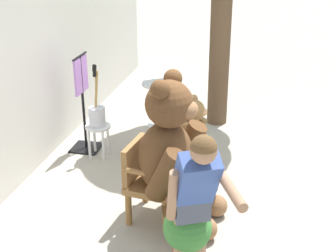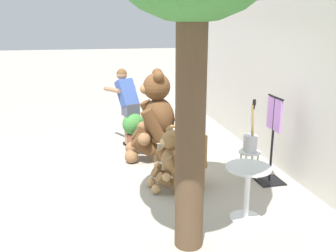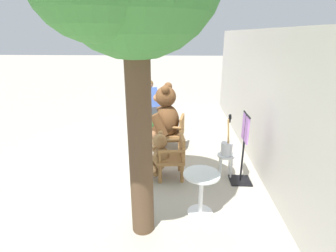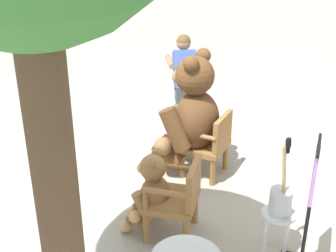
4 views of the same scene
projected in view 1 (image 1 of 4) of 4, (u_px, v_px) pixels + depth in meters
name	position (u px, v px, depth m)	size (l,w,h in m)	color
ground_plane	(212.00, 191.00, 5.62)	(60.00, 60.00, 0.00)	#A8A091
back_wall	(15.00, 66.00, 5.54)	(10.00, 0.16, 2.80)	beige
wooden_chair_left	(149.00, 178.00, 4.98)	(0.62, 0.59, 0.86)	olive
wooden_chair_right	(174.00, 130.00, 6.14)	(0.61, 0.57, 0.86)	olive
teddy_bear_large	(174.00, 153.00, 4.77)	(0.99, 0.98, 1.63)	brown
teddy_bear_small	(196.00, 132.00, 6.10)	(0.57, 0.55, 0.93)	olive
person_visitor	(195.00, 195.00, 3.82)	(0.69, 0.69, 1.53)	black
white_stool	(98.00, 133.00, 6.32)	(0.34, 0.34, 0.46)	silver
brush_bucket	(97.00, 114.00, 6.22)	(0.22, 0.22, 0.84)	silver
round_side_table	(160.00, 100.00, 7.26)	(0.56, 0.56, 0.72)	silver
potted_plant	(187.00, 233.00, 4.19)	(0.44, 0.44, 0.68)	brown
clothing_display_stand	(83.00, 101.00, 6.41)	(0.44, 0.40, 1.36)	black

